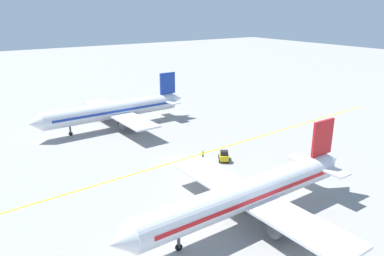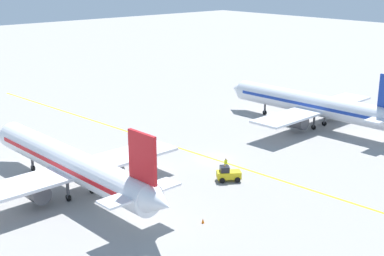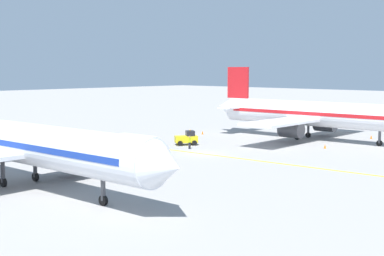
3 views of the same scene
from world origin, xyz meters
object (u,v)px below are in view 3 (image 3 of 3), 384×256
airplane_at_gate (313,114)px  baggage_tug_white (187,138)px  traffic_cone_near_nose (202,133)px  ground_crew_worker (190,142)px  traffic_cone_mid_apron (371,137)px  airplane_adjacent_stand (28,145)px  traffic_cone_by_wingtip (325,146)px

airplane_at_gate → baggage_tug_white: (16.59, -9.45, -2.81)m
baggage_tug_white → traffic_cone_near_nose: bearing=-147.7°
ground_crew_worker → traffic_cone_near_nose: 15.75m
traffic_cone_near_nose → traffic_cone_mid_apron: 25.48m
airplane_adjacent_stand → ground_crew_worker: 26.42m
baggage_tug_white → traffic_cone_mid_apron: baggage_tug_white is taller
airplane_adjacent_stand → baggage_tug_white: size_ratio=10.70×
airplane_at_gate → baggage_tug_white: bearing=-29.7°
traffic_cone_near_nose → traffic_cone_mid_apron: bearing=120.9°
airplane_adjacent_stand → traffic_cone_mid_apron: size_ratio=64.55×
airplane_adjacent_stand → ground_crew_worker: (-25.76, -5.17, -2.80)m
airplane_at_gate → traffic_cone_by_wingtip: bearing=41.5°
traffic_cone_by_wingtip → baggage_tug_white: bearing=-56.7°
airplane_at_gate → ground_crew_worker: (18.95, -6.71, -2.80)m
airplane_at_gate → traffic_cone_by_wingtip: 9.43m
baggage_tug_white → traffic_cone_by_wingtip: baggage_tug_white is taller
baggage_tug_white → ground_crew_worker: 3.62m
ground_crew_worker → traffic_cone_near_nose: (-12.70, -9.29, -0.63)m
airplane_adjacent_stand → traffic_cone_by_wingtip: 38.98m
traffic_cone_near_nose → traffic_cone_by_wingtip: size_ratio=1.00×
ground_crew_worker → traffic_cone_mid_apron: bearing=154.0°
traffic_cone_near_nose → traffic_cone_mid_apron: same height
airplane_at_gate → traffic_cone_near_nose: size_ratio=64.51×
ground_crew_worker → traffic_cone_by_wingtip: 17.61m
airplane_at_gate → traffic_cone_near_nose: airplane_at_gate is taller
airplane_at_gate → traffic_cone_mid_apron: airplane_at_gate is taller
ground_crew_worker → airplane_adjacent_stand: bearing=11.3°
baggage_tug_white → ground_crew_worker: size_ratio=1.98×
airplane_at_gate → traffic_cone_mid_apron: size_ratio=64.51×
baggage_tug_white → ground_crew_worker: (2.35, 2.74, 0.01)m
airplane_adjacent_stand → traffic_cone_mid_apron: (-51.54, 7.41, -3.43)m
ground_crew_worker → traffic_cone_by_wingtip: size_ratio=3.05×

